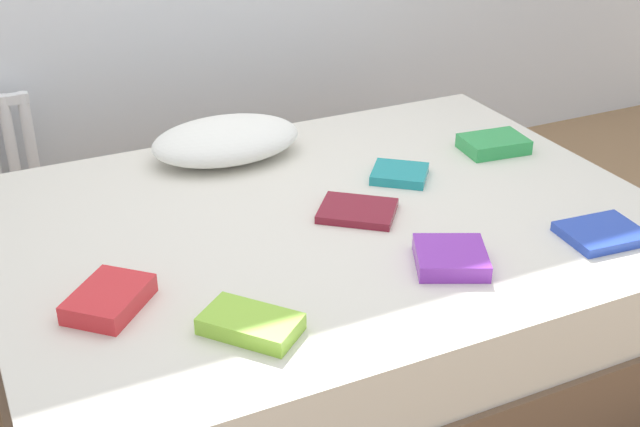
% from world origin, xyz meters
% --- Properties ---
extents(ground_plane, '(8.00, 8.00, 0.00)m').
position_xyz_m(ground_plane, '(0.00, 0.00, 0.00)').
color(ground_plane, '#93704C').
extents(bed, '(2.00, 1.50, 0.50)m').
position_xyz_m(bed, '(0.00, 0.00, 0.25)').
color(bed, brown).
rests_on(bed, ground).
extents(pillow, '(0.51, 0.34, 0.13)m').
position_xyz_m(pillow, '(-0.12, 0.53, 0.57)').
color(pillow, white).
rests_on(pillow, bed).
extents(textbook_teal, '(0.24, 0.23, 0.03)m').
position_xyz_m(textbook_teal, '(0.33, 0.13, 0.52)').
color(textbook_teal, teal).
rests_on(textbook_teal, bed).
extents(textbook_purple, '(0.25, 0.25, 0.05)m').
position_xyz_m(textbook_purple, '(0.17, -0.41, 0.52)').
color(textbook_purple, purple).
rests_on(textbook_purple, bed).
extents(textbook_red, '(0.26, 0.26, 0.05)m').
position_xyz_m(textbook_red, '(-0.70, -0.21, 0.53)').
color(textbook_red, red).
rests_on(textbook_red, bed).
extents(textbook_lime, '(0.25, 0.26, 0.04)m').
position_xyz_m(textbook_lime, '(-0.43, -0.46, 0.52)').
color(textbook_lime, '#8CC638').
rests_on(textbook_lime, bed).
extents(textbook_maroon, '(0.28, 0.28, 0.02)m').
position_xyz_m(textbook_maroon, '(0.08, -0.04, 0.51)').
color(textbook_maroon, maroon).
rests_on(textbook_maroon, bed).
extents(textbook_blue, '(0.23, 0.20, 0.03)m').
position_xyz_m(textbook_blue, '(0.64, -0.47, 0.51)').
color(textbook_blue, '#2847B7').
rests_on(textbook_blue, bed).
extents(textbook_green, '(0.23, 0.18, 0.05)m').
position_xyz_m(textbook_green, '(0.74, 0.18, 0.52)').
color(textbook_green, green).
rests_on(textbook_green, bed).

